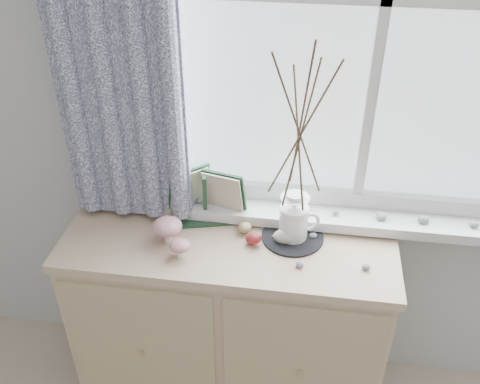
{
  "coord_description": "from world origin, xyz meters",
  "views": [
    {
      "loc": [
        0.11,
        0.3,
        2.07
      ],
      "look_at": [
        -0.1,
        1.7,
        1.1
      ],
      "focal_mm": 40.0,
      "sensor_mm": 36.0,
      "label": 1
    }
  ],
  "objects_px": {
    "twig_pitcher": "(300,128)",
    "botanical_book": "(204,199)",
    "sideboard": "(229,323)",
    "toadstool_cluster": "(170,232)"
  },
  "relations": [
    {
      "from": "botanical_book",
      "to": "toadstool_cluster",
      "type": "height_order",
      "value": "botanical_book"
    },
    {
      "from": "sideboard",
      "to": "toadstool_cluster",
      "type": "distance_m",
      "value": 0.52
    },
    {
      "from": "sideboard",
      "to": "botanical_book",
      "type": "bearing_deg",
      "value": 138.78
    },
    {
      "from": "sideboard",
      "to": "twig_pitcher",
      "type": "height_order",
      "value": "twig_pitcher"
    },
    {
      "from": "twig_pitcher",
      "to": "botanical_book",
      "type": "bearing_deg",
      "value": 150.55
    },
    {
      "from": "sideboard",
      "to": "toadstool_cluster",
      "type": "xyz_separation_m",
      "value": [
        -0.19,
        -0.05,
        0.48
      ]
    },
    {
      "from": "sideboard",
      "to": "twig_pitcher",
      "type": "distance_m",
      "value": 0.9
    },
    {
      "from": "botanical_book",
      "to": "twig_pitcher",
      "type": "height_order",
      "value": "twig_pitcher"
    },
    {
      "from": "sideboard",
      "to": "toadstool_cluster",
      "type": "bearing_deg",
      "value": -165.93
    },
    {
      "from": "twig_pitcher",
      "to": "sideboard",
      "type": "bearing_deg",
      "value": 170.29
    }
  ]
}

